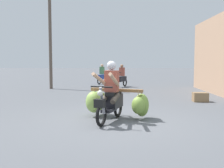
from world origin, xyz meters
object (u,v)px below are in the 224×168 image
(motorbike_distant_ahead_right, at_px, (122,78))
(utility_pole, at_px, (50,32))
(motorbike_main_loaded, at_px, (112,100))
(produce_crate, at_px, (200,97))
(motorbike_distant_ahead_left, at_px, (102,76))

(motorbike_distant_ahead_right, bearing_deg, utility_pole, -163.15)
(motorbike_main_loaded, distance_m, produce_crate, 4.62)
(motorbike_distant_ahead_left, bearing_deg, utility_pole, -127.35)
(motorbike_main_loaded, xyz_separation_m, motorbike_distant_ahead_left, (-1.16, 11.44, 0.07))
(motorbike_main_loaded, bearing_deg, utility_pole, 116.03)
(motorbike_distant_ahead_right, distance_m, utility_pole, 5.03)
(motorbike_distant_ahead_left, height_order, utility_pole, utility_pole)
(motorbike_main_loaded, height_order, utility_pole, utility_pole)
(motorbike_distant_ahead_left, distance_m, motorbike_distant_ahead_right, 2.68)
(utility_pole, bearing_deg, motorbike_main_loaded, -63.97)
(motorbike_distant_ahead_right, bearing_deg, produce_crate, -62.41)
(produce_crate, bearing_deg, motorbike_main_loaded, -136.31)
(utility_pole, bearing_deg, motorbike_distant_ahead_left, 52.65)
(motorbike_distant_ahead_right, xyz_separation_m, utility_pole, (-4.08, -1.24, 2.68))
(motorbike_distant_ahead_left, bearing_deg, produce_crate, -61.44)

